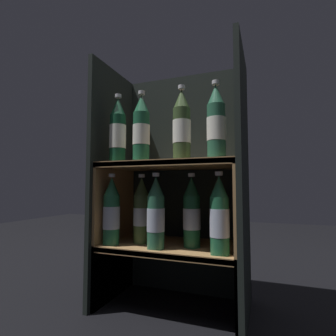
% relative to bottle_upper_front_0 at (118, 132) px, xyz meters
% --- Properties ---
extents(ground_plane, '(6.00, 6.00, 0.00)m').
position_rel_bottle_upper_front_0_xyz_m(ground_plane, '(0.21, -0.06, -0.72)').
color(ground_plane, black).
extents(fridge_back_wall, '(0.60, 0.02, 1.04)m').
position_rel_bottle_upper_front_0_xyz_m(fridge_back_wall, '(0.21, 0.28, -0.20)').
color(fridge_back_wall, black).
rests_on(fridge_back_wall, ground_plane).
extents(fridge_side_left, '(0.02, 0.37, 1.04)m').
position_rel_bottle_upper_front_0_xyz_m(fridge_side_left, '(-0.09, 0.10, -0.20)').
color(fridge_side_left, black).
rests_on(fridge_side_left, ground_plane).
extents(fridge_side_right, '(0.02, 0.37, 1.04)m').
position_rel_bottle_upper_front_0_xyz_m(fridge_side_right, '(0.50, 0.10, -0.20)').
color(fridge_side_right, black).
rests_on(fridge_side_right, ground_plane).
extents(shelf_lower, '(0.56, 0.33, 0.26)m').
position_rel_bottle_upper_front_0_xyz_m(shelf_lower, '(0.21, 0.09, -0.52)').
color(shelf_lower, '#9E7547').
rests_on(shelf_lower, ground_plane).
extents(shelf_upper, '(0.56, 0.33, 0.60)m').
position_rel_bottle_upper_front_0_xyz_m(shelf_upper, '(0.21, 0.10, -0.30)').
color(shelf_upper, '#9E7547').
rests_on(shelf_upper, ground_plane).
extents(bottle_upper_front_0, '(0.07, 0.07, 0.29)m').
position_rel_bottle_upper_front_0_xyz_m(bottle_upper_front_0, '(0.00, 0.00, 0.00)').
color(bottle_upper_front_0, '#144228').
rests_on(bottle_upper_front_0, shelf_upper).
extents(bottle_upper_front_1, '(0.07, 0.07, 0.29)m').
position_rel_bottle_upper_front_0_xyz_m(bottle_upper_front_1, '(0.11, 0.00, 0.00)').
color(bottle_upper_front_1, '#1E5638').
rests_on(bottle_upper_front_1, shelf_upper).
extents(bottle_upper_front_2, '(0.07, 0.07, 0.29)m').
position_rel_bottle_upper_front_0_xyz_m(bottle_upper_front_2, '(0.28, 0.00, 0.00)').
color(bottle_upper_front_2, '#384C28').
rests_on(bottle_upper_front_2, shelf_upper).
extents(bottle_upper_front_3, '(0.07, 0.07, 0.29)m').
position_rel_bottle_upper_front_0_xyz_m(bottle_upper_front_3, '(0.41, 0.00, 0.00)').
color(bottle_upper_front_3, '#285B42').
rests_on(bottle_upper_front_3, shelf_upper).
extents(bottle_lower_front_0, '(0.07, 0.07, 0.29)m').
position_rel_bottle_upper_front_0_xyz_m(bottle_lower_front_0, '(-0.02, 0.00, -0.34)').
color(bottle_lower_front_0, '#1E5638').
rests_on(bottle_lower_front_0, shelf_lower).
extents(bottle_lower_front_1, '(0.07, 0.07, 0.29)m').
position_rel_bottle_upper_front_0_xyz_m(bottle_lower_front_1, '(0.18, 0.00, -0.34)').
color(bottle_lower_front_1, '#285B42').
rests_on(bottle_lower_front_1, shelf_lower).
extents(bottle_lower_front_2, '(0.07, 0.07, 0.29)m').
position_rel_bottle_upper_front_0_xyz_m(bottle_lower_front_2, '(0.42, -0.00, -0.34)').
color(bottle_lower_front_2, '#1E5638').
rests_on(bottle_lower_front_2, shelf_lower).
extents(bottle_lower_back_0, '(0.07, 0.07, 0.29)m').
position_rel_bottle_upper_front_0_xyz_m(bottle_lower_back_0, '(0.08, 0.08, -0.34)').
color(bottle_lower_back_0, '#384C28').
rests_on(bottle_lower_back_0, shelf_lower).
extents(bottle_lower_back_1, '(0.07, 0.07, 0.29)m').
position_rel_bottle_upper_front_0_xyz_m(bottle_lower_back_1, '(0.30, 0.08, -0.34)').
color(bottle_lower_back_1, '#194C2D').
rests_on(bottle_lower_back_1, shelf_lower).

